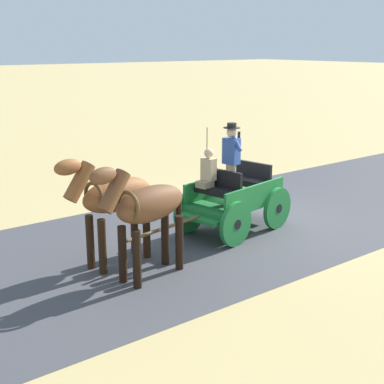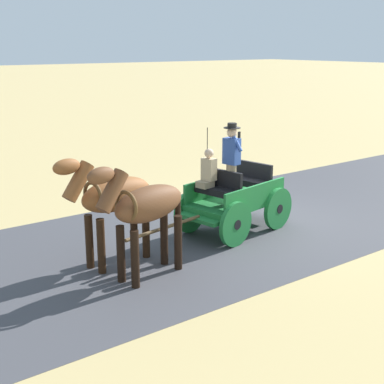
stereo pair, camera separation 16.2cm
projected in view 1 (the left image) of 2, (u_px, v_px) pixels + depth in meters
name	position (u px, v px, depth m)	size (l,w,h in m)	color
ground_plane	(257.00, 219.00, 13.28)	(200.00, 200.00, 0.00)	tan
road_surface	(257.00, 219.00, 13.28)	(5.99, 160.00, 0.01)	#424247
horse_drawn_carriage	(232.00, 196.00, 12.25)	(1.82, 4.51, 2.50)	#1E7233
horse_near_side	(146.00, 208.00, 9.66)	(0.86, 2.15, 2.21)	brown
horse_off_side	(113.00, 198.00, 10.25)	(0.80, 2.15, 2.21)	brown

